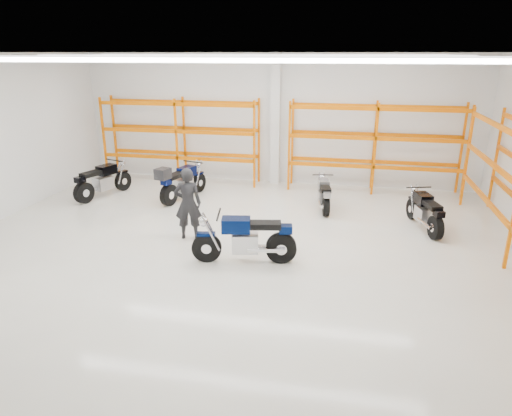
% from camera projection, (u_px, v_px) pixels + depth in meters
% --- Properties ---
extents(ground, '(14.00, 14.00, 0.00)m').
position_uv_depth(ground, '(236.00, 246.00, 11.19)').
color(ground, beige).
rests_on(ground, ground).
extents(room_shell, '(14.02, 12.02, 4.51)m').
position_uv_depth(room_shell, '(234.00, 110.00, 10.15)').
color(room_shell, white).
rests_on(room_shell, ground).
extents(motorcycle_main, '(2.35, 0.81, 1.16)m').
position_uv_depth(motorcycle_main, '(249.00, 240.00, 10.16)').
color(motorcycle_main, black).
rests_on(motorcycle_main, ground).
extents(motorcycle_back_a, '(1.05, 2.22, 1.13)m').
position_uv_depth(motorcycle_back_a, '(101.00, 182.00, 14.77)').
color(motorcycle_back_a, black).
rests_on(motorcycle_back_a, ground).
extents(motorcycle_back_b, '(1.04, 2.34, 1.22)m').
position_uv_depth(motorcycle_back_b, '(180.00, 182.00, 14.47)').
color(motorcycle_back_b, black).
rests_on(motorcycle_back_b, ground).
extents(motorcycle_back_c, '(0.64, 1.92, 0.94)m').
position_uv_depth(motorcycle_back_c, '(324.00, 195.00, 13.67)').
color(motorcycle_back_c, black).
rests_on(motorcycle_back_c, ground).
extents(motorcycle_back_d, '(0.84, 2.05, 1.03)m').
position_uv_depth(motorcycle_back_d, '(425.00, 213.00, 12.05)').
color(motorcycle_back_d, black).
rests_on(motorcycle_back_d, ground).
extents(standing_man, '(0.76, 0.59, 1.84)m').
position_uv_depth(standing_man, '(188.00, 204.00, 11.39)').
color(standing_man, black).
rests_on(standing_man, ground).
extents(structural_column, '(0.32, 0.32, 4.50)m').
position_uv_depth(structural_column, '(275.00, 121.00, 15.86)').
color(structural_column, white).
rests_on(structural_column, ground).
extents(pallet_racking_back_left, '(5.67, 0.87, 3.00)m').
position_uv_depth(pallet_racking_back_left, '(180.00, 132.00, 16.34)').
color(pallet_racking_back_left, '#E45D00').
rests_on(pallet_racking_back_left, ground).
extents(pallet_racking_back_right, '(5.67, 0.87, 3.00)m').
position_uv_depth(pallet_racking_back_right, '(375.00, 139.00, 15.04)').
color(pallet_racking_back_right, '#E45D00').
rests_on(pallet_racking_back_right, ground).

